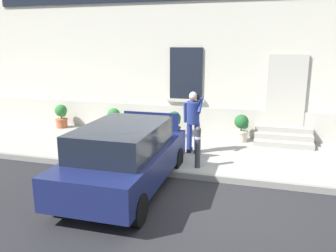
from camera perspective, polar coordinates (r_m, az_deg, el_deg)
The scene contains 12 objects.
ground_plane at distance 7.48m, azimuth 4.90°, elevation -11.55°, with size 80.00×80.00×0.00m, color #232326.
sidewalk at distance 10.03m, azimuth 8.14°, elevation -4.60°, with size 24.00×3.60×0.15m, color #99968E.
curb_edge at distance 8.30m, azimuth 6.23°, elevation -8.43°, with size 24.00×0.12×0.15m, color gray.
building_facade at distance 12.04m, azimuth 10.57°, elevation 15.92°, with size 24.00×1.52×7.50m.
entrance_stoop at distance 11.26m, azimuth 18.50°, elevation -1.79°, with size 1.73×0.96×0.48m.
hatchback_car_navy at distance 7.56m, azimuth -7.08°, elevation -4.91°, with size 1.83×4.09×1.50m.
bollard_near_person at distance 8.52m, azimuth 4.95°, elevation -3.27°, with size 0.15×0.15×1.04m.
person_on_phone at distance 9.55m, azimuth 4.18°, elevation 1.27°, with size 0.51×0.48×1.75m.
planter_terracotta at distance 13.21m, azimuth -17.22°, elevation 1.67°, with size 0.44×0.44×0.86m.
planter_olive at distance 12.06m, azimuth -8.90°, elevation 1.04°, with size 0.44×0.44×0.86m.
planter_charcoal at distance 11.32m, azimuth 1.06°, elevation 0.40°, with size 0.44×0.44×0.86m.
planter_cream at distance 11.05m, azimuth 12.06°, elevation -0.22°, with size 0.44×0.44×0.86m.
Camera 1 is at (1.31, -6.66, 3.15)m, focal length 36.85 mm.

